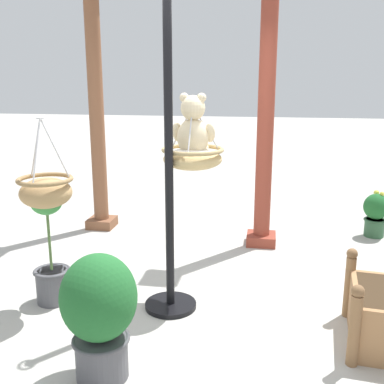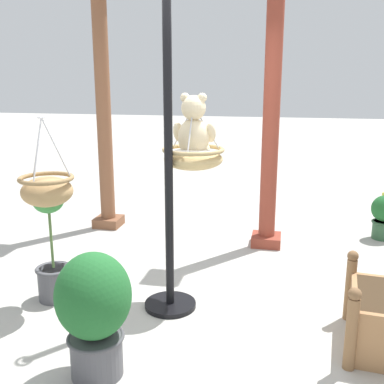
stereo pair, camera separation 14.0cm
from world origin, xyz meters
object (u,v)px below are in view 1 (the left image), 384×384
potted_plant_fern_front (99,311)px  potted_plant_bushy_green (50,255)px  hanging_basket_with_teddy (193,157)px  greenhouse_pillar_left (97,116)px  teddy_bear (193,130)px  potted_plant_tall_leafy (376,213)px  display_pole_central (170,215)px  greenhouse_pillar_right (266,116)px  hanging_basket_left_high (46,191)px

potted_plant_fern_front → potted_plant_bushy_green: bearing=130.4°
hanging_basket_with_teddy → greenhouse_pillar_left: greenhouse_pillar_left is taller
teddy_bear → potted_plant_tall_leafy: (1.96, 1.93, -1.20)m
greenhouse_pillar_left → potted_plant_tall_leafy: greenhouse_pillar_left is taller
display_pole_central → potted_plant_bushy_green: (-1.04, -0.06, -0.39)m
greenhouse_pillar_right → potted_plant_bushy_green: 2.72m
greenhouse_pillar_left → potted_plant_tall_leafy: 3.66m
potted_plant_fern_front → hanging_basket_with_teddy: bearing=72.5°
hanging_basket_left_high → potted_plant_bushy_green: (-0.07, 0.14, -0.60)m
potted_plant_bushy_green → teddy_bear: bearing=15.9°
teddy_bear → potted_plant_bushy_green: size_ratio=0.51×
potted_plant_tall_leafy → potted_plant_bushy_green: bearing=-144.2°
display_pole_central → greenhouse_pillar_left: greenhouse_pillar_left is taller
potted_plant_bushy_green → greenhouse_pillar_left: bearing=98.7°
display_pole_central → potted_plant_fern_front: 1.09m
hanging_basket_with_teddy → greenhouse_pillar_left: bearing=130.8°
greenhouse_pillar_right → potted_plant_bushy_green: (-1.77, -1.76, -1.06)m
potted_plant_fern_front → potted_plant_bushy_green: size_ratio=0.83×
display_pole_central → greenhouse_pillar_right: (0.73, 1.70, 0.67)m
potted_plant_tall_leafy → potted_plant_bushy_green: 3.89m
greenhouse_pillar_right → potted_plant_fern_front: greenhouse_pillar_right is taller
greenhouse_pillar_right → potted_plant_tall_leafy: greenhouse_pillar_right is taller
potted_plant_fern_front → display_pole_central: bearing=76.3°
display_pole_central → potted_plant_tall_leafy: (2.11, 2.21, -0.53)m
hanging_basket_left_high → potted_plant_fern_front: bearing=-48.0°
teddy_bear → potted_plant_tall_leafy: size_ratio=0.92×
greenhouse_pillar_left → potted_plant_fern_front: greenhouse_pillar_left is taller
teddy_bear → greenhouse_pillar_left: size_ratio=0.18×
hanging_basket_left_high → potted_plant_tall_leafy: (3.08, 2.41, -0.74)m
display_pole_central → greenhouse_pillar_left: size_ratio=0.87×
display_pole_central → potted_plant_tall_leafy: display_pole_central is taller
potted_plant_fern_front → teddy_bear: bearing=72.8°
hanging_basket_with_teddy → greenhouse_pillar_right: size_ratio=0.17×
greenhouse_pillar_left → greenhouse_pillar_right: size_ratio=0.97×
greenhouse_pillar_left → potted_plant_tall_leafy: bearing=3.5°
greenhouse_pillar_right → potted_plant_fern_front: 3.05m
teddy_bear → hanging_basket_left_high: teddy_bear is taller
greenhouse_pillar_left → potted_plant_bushy_green: bearing=-81.3°
potted_plant_fern_front → hanging_basket_left_high: bearing=132.0°
greenhouse_pillar_left → potted_plant_fern_front: 3.34m
hanging_basket_left_high → potted_plant_fern_front: (0.72, -0.80, -0.56)m
hanging_basket_with_teddy → greenhouse_pillar_right: greenhouse_pillar_right is taller
greenhouse_pillar_left → potted_plant_bushy_green: size_ratio=2.93×
potted_plant_tall_leafy → greenhouse_pillar_left: bearing=-176.5°
teddy_bear → potted_plant_tall_leafy: teddy_bear is taller
greenhouse_pillar_right → potted_plant_bushy_green: greenhouse_pillar_right is taller
teddy_bear → potted_plant_tall_leafy: 3.00m
potted_plant_bushy_green → potted_plant_tall_leafy: bearing=35.8°
hanging_basket_left_high → greenhouse_pillar_left: bearing=100.0°
hanging_basket_with_teddy → potted_plant_fern_front: size_ratio=0.63×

